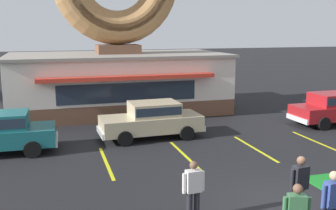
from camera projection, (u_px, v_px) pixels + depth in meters
The scene contains 12 objects.
ground_plane at pixel (287, 207), 10.71m from camera, with size 160.00×160.00×0.00m, color black.
donut_shop_building at pixel (118, 47), 22.48m from camera, with size 12.30×6.75×10.96m.
mini_donut_far_right at pixel (331, 183), 12.19m from camera, with size 0.13×0.13×0.04m, color #A5724C.
car_red at pixel (335, 107), 19.79m from camera, with size 4.59×2.04×1.60m.
car_champagne at pixel (152, 119), 17.31m from camera, with size 4.61×2.09×1.60m.
pedestrian_hooded_kid at pixel (300, 185), 9.86m from camera, with size 0.59×0.29×1.67m.
pedestrian_leather_jacket_man at pixel (193, 188), 9.81m from camera, with size 0.60×0.26×1.56m.
pedestrian_clipboard_woman at pixel (332, 202), 8.90m from camera, with size 0.60×0.26×1.65m.
parking_stripe_far_left at pixel (106, 163), 14.23m from camera, with size 0.12×3.60×0.01m, color yellow.
parking_stripe_left at pixel (185, 155), 15.07m from camera, with size 0.12×3.60×0.01m, color yellow.
parking_stripe_mid_left at pixel (255, 148), 15.90m from camera, with size 0.12×3.60×0.01m, color yellow.
parking_stripe_centre at pixel (318, 142), 16.74m from camera, with size 0.12×3.60×0.01m, color yellow.
Camera 1 is at (-5.97, -8.64, 4.78)m, focal length 42.00 mm.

